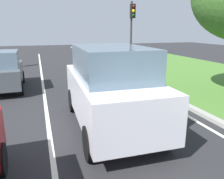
# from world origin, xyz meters

# --- Properties ---
(ground_plane) EXTENTS (60.00, 60.00, 0.00)m
(ground_plane) POSITION_xyz_m (0.00, 14.00, 0.00)
(ground_plane) COLOR #262628
(lane_line_center) EXTENTS (0.12, 32.00, 0.01)m
(lane_line_center) POSITION_xyz_m (-0.70, 14.00, 0.00)
(lane_line_center) COLOR silver
(lane_line_center) RESTS_ON ground
(lane_line_right_edge) EXTENTS (0.12, 32.00, 0.01)m
(lane_line_right_edge) POSITION_xyz_m (3.60, 14.00, 0.00)
(lane_line_right_edge) COLOR silver
(lane_line_right_edge) RESTS_ON ground
(grass_verge_right) EXTENTS (9.00, 48.00, 0.06)m
(grass_verge_right) POSITION_xyz_m (8.50, 14.00, 0.03)
(grass_verge_right) COLOR #47752D
(grass_verge_right) RESTS_ON ground
(curb_right) EXTENTS (0.24, 48.00, 0.12)m
(curb_right) POSITION_xyz_m (4.10, 14.00, 0.06)
(curb_right) COLOR #9E9B93
(curb_right) RESTS_ON ground
(car_suv_ahead) EXTENTS (2.09, 4.56, 2.28)m
(car_suv_ahead) POSITION_xyz_m (1.00, 9.24, 1.17)
(car_suv_ahead) COLOR silver
(car_suv_ahead) RESTS_ON ground
(car_hatchback_far) EXTENTS (1.82, 3.75, 1.78)m
(car_hatchback_far) POSITION_xyz_m (-2.42, 14.60, 0.88)
(car_hatchback_far) COLOR #474C51
(car_hatchback_far) RESTS_ON ground
(traffic_light_near_right) EXTENTS (0.32, 0.50, 4.49)m
(traffic_light_near_right) POSITION_xyz_m (5.40, 18.09, 3.07)
(traffic_light_near_right) COLOR #2D2D2D
(traffic_light_near_right) RESTS_ON ground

